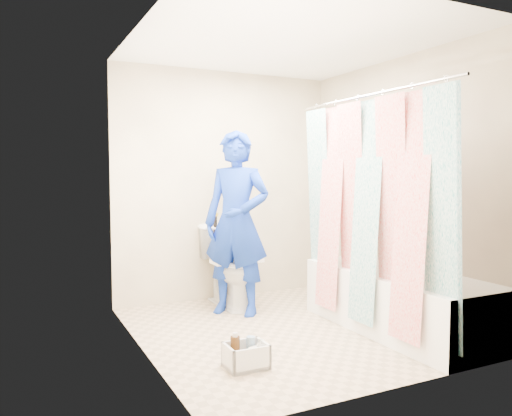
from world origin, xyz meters
name	(u,v)px	position (x,y,z in m)	size (l,w,h in m)	color
floor	(285,330)	(0.00, 0.00, 0.00)	(2.60, 2.60, 0.00)	tan
ceiling	(286,42)	(0.00, 0.00, 2.40)	(2.40, 2.60, 0.02)	white
wall_back	(225,186)	(0.00, 1.30, 1.20)	(2.40, 0.02, 2.40)	beige
wall_front	(393,195)	(0.00, -1.30, 1.20)	(2.40, 0.02, 2.40)	beige
wall_left	(142,191)	(-1.20, 0.00, 1.20)	(0.02, 2.60, 2.40)	beige
wall_right	(397,187)	(1.20, 0.00, 1.20)	(0.02, 2.60, 2.40)	beige
bathtub	(398,299)	(0.85, -0.43, 0.27)	(0.70, 1.75, 0.50)	white
curtain_rod	(370,95)	(0.52, -0.43, 1.95)	(0.02, 0.02, 1.90)	silver
shower_curtain	(368,212)	(0.52, -0.43, 1.02)	(0.06, 1.75, 1.80)	white
toilet	(232,266)	(-0.09, 0.94, 0.41)	(0.45, 0.79, 0.81)	silver
tank_lid	(237,261)	(-0.09, 0.81, 0.48)	(0.50, 0.22, 0.04)	white
tank_internals	(219,225)	(-0.14, 1.15, 0.80)	(0.20, 0.06, 0.26)	black
plumber	(237,223)	(-0.16, 0.66, 0.87)	(0.63, 0.41, 1.73)	navy
cleaning_caddy	(247,356)	(-0.64, -0.59, 0.08)	(0.28, 0.23, 0.21)	silver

